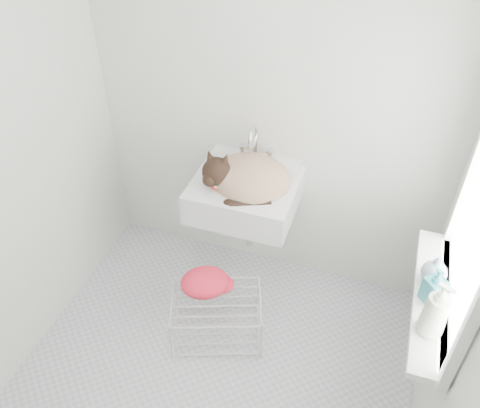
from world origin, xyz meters
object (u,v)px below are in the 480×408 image
(bottle_c, at_px, (431,280))
(bottle_a, at_px, (428,331))
(sink, at_px, (245,182))
(cat, at_px, (246,178))
(bottle_b, at_px, (430,300))
(wire_rack, at_px, (217,318))

(bottle_c, bearing_deg, bottle_a, -90.00)
(sink, xyz_separation_m, cat, (0.01, -0.02, 0.04))
(bottle_b, distance_m, bottle_c, 0.12)
(wire_rack, bearing_deg, bottle_a, -14.10)
(wire_rack, height_order, bottle_a, bottle_a)
(bottle_a, distance_m, bottle_b, 0.18)
(sink, relative_size, cat, 1.18)
(bottle_a, bearing_deg, bottle_c, 90.00)
(bottle_c, bearing_deg, wire_rack, -178.40)
(cat, bearing_deg, sink, 113.19)
(sink, relative_size, bottle_c, 3.99)
(sink, distance_m, bottle_b, 1.21)
(bottle_b, bearing_deg, cat, 152.42)
(bottle_a, bearing_deg, sink, 144.98)
(cat, height_order, wire_rack, cat)
(bottle_c, bearing_deg, bottle_b, -90.00)
(cat, xyz_separation_m, bottle_c, (1.06, -0.43, -0.04))
(wire_rack, relative_size, bottle_a, 2.12)
(bottle_a, xyz_separation_m, bottle_b, (0.00, 0.18, 0.00))
(wire_rack, bearing_deg, sink, 87.79)
(sink, xyz_separation_m, bottle_a, (1.07, -0.75, 0.00))
(bottle_a, relative_size, bottle_b, 1.29)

